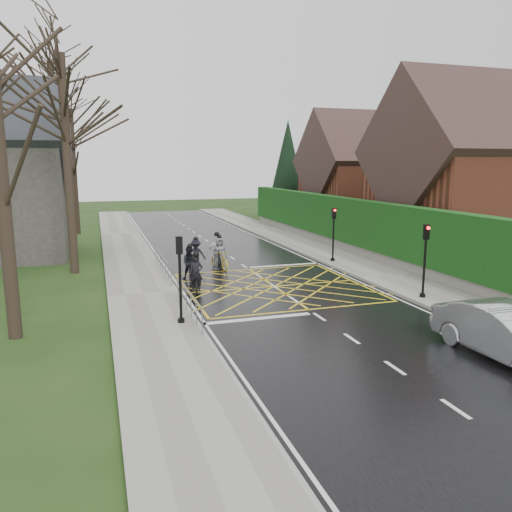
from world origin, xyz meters
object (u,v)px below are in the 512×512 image
cyclist_front (217,255)px  cyclist_lead (220,257)px  cyclist_back (190,266)px  cyclist_mid (196,258)px  cyclist_rear (197,279)px  car (508,333)px

cyclist_front → cyclist_lead: size_ratio=1.01×
cyclist_back → cyclist_mid: 2.38m
cyclist_rear → cyclist_lead: bearing=74.3°
cyclist_back → cyclist_mid: (0.73, 2.27, -0.02)m
cyclist_rear → cyclist_mid: size_ratio=0.99×
cyclist_back → cyclist_lead: size_ratio=0.90×
cyclist_mid → car: 16.49m
cyclist_front → cyclist_lead: bearing=-37.9°
cyclist_back → car: 14.75m
cyclist_rear → cyclist_back: 2.47m
cyclist_lead → car: size_ratio=0.43×
cyclist_mid → cyclist_front: (1.13, -0.18, 0.10)m
cyclist_back → cyclist_front: 2.80m
cyclist_mid → cyclist_rear: bearing=-86.2°
cyclist_mid → cyclist_lead: cyclist_lead is taller
cyclist_front → car: cyclist_front is taller
cyclist_front → car: 15.93m
cyclist_rear → cyclist_front: (2.03, 4.55, 0.17)m
cyclist_back → cyclist_front: cyclist_front is taller
cyclist_back → car: cyclist_back is taller
cyclist_rear → cyclist_mid: (0.90, 4.73, 0.07)m
cyclist_mid → cyclist_lead: (1.23, -0.27, 0.00)m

